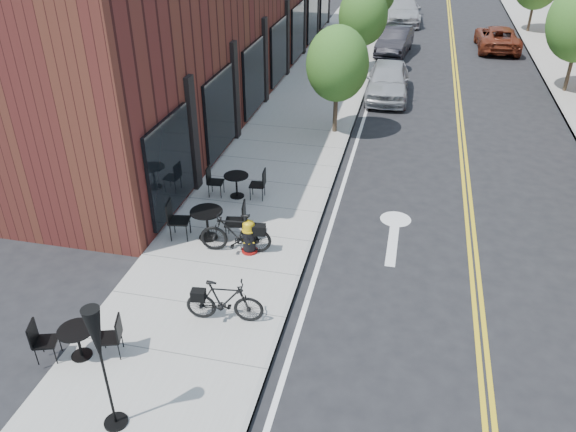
% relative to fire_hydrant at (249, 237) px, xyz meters
% --- Properties ---
extents(ground, '(120.00, 120.00, 0.00)m').
position_rel_fire_hydrant_xyz_m(ground, '(1.44, -0.70, -0.56)').
color(ground, black).
rests_on(ground, ground).
extents(sidewalk_near, '(4.00, 70.00, 0.12)m').
position_rel_fire_hydrant_xyz_m(sidewalk_near, '(-0.56, 9.30, -0.50)').
color(sidewalk_near, '#9E9B93').
rests_on(sidewalk_near, ground).
extents(building_near, '(5.00, 28.00, 7.00)m').
position_rel_fire_hydrant_xyz_m(building_near, '(-5.06, 13.30, 2.94)').
color(building_near, '#4F1D19').
rests_on(building_near, ground).
extents(tree_near_a, '(2.20, 2.20, 3.81)m').
position_rel_fire_hydrant_xyz_m(tree_near_a, '(0.84, 8.30, 2.05)').
color(tree_near_a, '#382B1E').
rests_on(tree_near_a, sidewalk_near).
extents(tree_near_b, '(2.30, 2.30, 3.98)m').
position_rel_fire_hydrant_xyz_m(tree_near_b, '(0.84, 16.30, 2.16)').
color(tree_near_b, '#382B1E').
rests_on(tree_near_b, sidewalk_near).
extents(fire_hydrant, '(0.48, 0.48, 0.92)m').
position_rel_fire_hydrant_xyz_m(fire_hydrant, '(0.00, 0.00, 0.00)').
color(fire_hydrant, maroon).
rests_on(fire_hydrant, sidewalk_near).
extents(bicycle_left, '(1.82, 0.73, 1.06)m').
position_rel_fire_hydrant_xyz_m(bicycle_left, '(-0.33, -0.06, 0.10)').
color(bicycle_left, black).
rests_on(bicycle_left, sidewalk_near).
extents(bicycle_right, '(1.67, 0.65, 0.98)m').
position_rel_fire_hydrant_xyz_m(bicycle_right, '(0.22, -2.55, 0.05)').
color(bicycle_right, black).
rests_on(bicycle_right, sidewalk_near).
extents(bistro_set_a, '(1.64, 0.88, 0.86)m').
position_rel_fire_hydrant_xyz_m(bistro_set_a, '(-2.16, -4.17, -0.00)').
color(bistro_set_a, black).
rests_on(bistro_set_a, sidewalk_near).
extents(bistro_set_b, '(1.67, 0.77, 0.89)m').
position_rel_fire_hydrant_xyz_m(bistro_set_b, '(-1.16, 2.67, 0.01)').
color(bistro_set_b, black).
rests_on(bistro_set_b, sidewalk_near).
extents(bistro_set_c, '(1.97, 0.96, 1.04)m').
position_rel_fire_hydrant_xyz_m(bistro_set_c, '(-1.21, 0.37, 0.09)').
color(bistro_set_c, black).
rests_on(bistro_set_c, sidewalk_near).
extents(patio_umbrella, '(0.40, 0.40, 2.48)m').
position_rel_fire_hydrant_xyz_m(patio_umbrella, '(-0.76, -5.46, 1.35)').
color(patio_umbrella, black).
rests_on(patio_umbrella, sidewalk_near).
extents(parked_car_a, '(1.89, 4.45, 1.50)m').
position_rel_fire_hydrant_xyz_m(parked_car_a, '(2.40, 12.96, 0.19)').
color(parked_car_a, '#9C9EA4').
rests_on(parked_car_a, ground).
extents(parked_car_b, '(1.95, 4.36, 1.39)m').
position_rel_fire_hydrant_xyz_m(parked_car_b, '(2.24, 20.43, 0.14)').
color(parked_car_b, black).
rests_on(parked_car_b, ground).
extents(parked_car_c, '(2.60, 5.61, 1.59)m').
position_rel_fire_hydrant_xyz_m(parked_car_c, '(2.24, 28.63, 0.24)').
color(parked_car_c, '#A6A7AB').
rests_on(parked_car_c, ground).
extents(parked_car_far, '(2.25, 4.72, 1.30)m').
position_rel_fire_hydrant_xyz_m(parked_car_far, '(7.74, 22.57, 0.09)').
color(parked_car_far, maroon).
rests_on(parked_car_far, ground).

